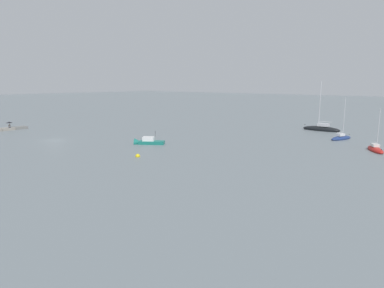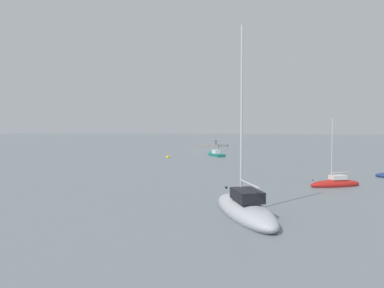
{
  "view_description": "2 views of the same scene",
  "coord_description": "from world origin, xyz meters",
  "px_view_note": "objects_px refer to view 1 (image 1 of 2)",
  "views": [
    {
      "loc": [
        30.19,
        57.91,
        10.35
      ],
      "look_at": [
        -0.68,
        31.8,
        2.99
      ],
      "focal_mm": 31.86,
      "sensor_mm": 36.0,
      "label": 1
    },
    {
      "loc": [
        -22.65,
        81.28,
        5.58
      ],
      "look_at": [
        -3.99,
        17.62,
        2.46
      ],
      "focal_mm": 31.75,
      "sensor_mm": 36.0,
      "label": 2
    }
  ],
  "objects_px": {
    "motorboat_teal_near": "(147,142)",
    "mooring_buoy_near": "(138,156)",
    "person_seated_grey_left": "(10,126)",
    "sailboat_red_mid": "(375,149)",
    "umbrella_open_black": "(9,122)",
    "sailboat_navy_outer": "(341,138)",
    "sailboat_black_near": "(321,129)"
  },
  "relations": [
    {
      "from": "person_seated_grey_left",
      "to": "sailboat_red_mid",
      "type": "height_order",
      "value": "sailboat_red_mid"
    },
    {
      "from": "person_seated_grey_left",
      "to": "umbrella_open_black",
      "type": "bearing_deg",
      "value": -99.0
    },
    {
      "from": "sailboat_navy_outer",
      "to": "mooring_buoy_near",
      "type": "xyz_separation_m",
      "value": [
        33.97,
        -17.11,
        -0.16
      ]
    },
    {
      "from": "sailboat_navy_outer",
      "to": "motorboat_teal_near",
      "type": "relative_size",
      "value": 1.56
    },
    {
      "from": "person_seated_grey_left",
      "to": "mooring_buoy_near",
      "type": "xyz_separation_m",
      "value": [
        -0.09,
        42.32,
        -0.71
      ]
    },
    {
      "from": "sailboat_black_near",
      "to": "motorboat_teal_near",
      "type": "xyz_separation_m",
      "value": [
        35.5,
        -16.77,
        -0.09
      ]
    },
    {
      "from": "umbrella_open_black",
      "to": "sailboat_red_mid",
      "type": "distance_m",
      "value": 71.86
    },
    {
      "from": "person_seated_grey_left",
      "to": "sailboat_black_near",
      "type": "bearing_deg",
      "value": 140.58
    },
    {
      "from": "umbrella_open_black",
      "to": "sailboat_black_near",
      "type": "bearing_deg",
      "value": 129.46
    },
    {
      "from": "person_seated_grey_left",
      "to": "sailboat_red_mid",
      "type": "bearing_deg",
      "value": 122.59
    },
    {
      "from": "sailboat_navy_outer",
      "to": "person_seated_grey_left",
      "type": "bearing_deg",
      "value": -133.79
    },
    {
      "from": "person_seated_grey_left",
      "to": "sailboat_navy_outer",
      "type": "xyz_separation_m",
      "value": [
        -34.06,
        59.43,
        -0.55
      ]
    },
    {
      "from": "sailboat_black_near",
      "to": "motorboat_teal_near",
      "type": "relative_size",
      "value": 2.19
    },
    {
      "from": "umbrella_open_black",
      "to": "motorboat_teal_near",
      "type": "distance_m",
      "value": 36.64
    },
    {
      "from": "motorboat_teal_near",
      "to": "mooring_buoy_near",
      "type": "relative_size",
      "value": 7.66
    },
    {
      "from": "mooring_buoy_near",
      "to": "motorboat_teal_near",
      "type": "bearing_deg",
      "value": -139.46
    },
    {
      "from": "sailboat_navy_outer",
      "to": "mooring_buoy_near",
      "type": "distance_m",
      "value": 38.04
    },
    {
      "from": "sailboat_black_near",
      "to": "mooring_buoy_near",
      "type": "distance_m",
      "value": 44.38
    },
    {
      "from": "person_seated_grey_left",
      "to": "umbrella_open_black",
      "type": "relative_size",
      "value": 0.53
    },
    {
      "from": "umbrella_open_black",
      "to": "sailboat_navy_outer",
      "type": "bearing_deg",
      "value": 119.78
    },
    {
      "from": "sailboat_black_near",
      "to": "person_seated_grey_left",
      "type": "bearing_deg",
      "value": 129.56
    },
    {
      "from": "motorboat_teal_near",
      "to": "mooring_buoy_near",
      "type": "xyz_separation_m",
      "value": [
        7.69,
        6.58,
        -0.19
      ]
    },
    {
      "from": "umbrella_open_black",
      "to": "sailboat_red_mid",
      "type": "bearing_deg",
      "value": 111.47
    },
    {
      "from": "person_seated_grey_left",
      "to": "sailboat_red_mid",
      "type": "relative_size",
      "value": 0.11
    },
    {
      "from": "sailboat_black_near",
      "to": "mooring_buoy_near",
      "type": "relative_size",
      "value": 16.77
    },
    {
      "from": "umbrella_open_black",
      "to": "sailboat_navy_outer",
      "type": "relative_size",
      "value": 0.18
    },
    {
      "from": "sailboat_black_near",
      "to": "sailboat_red_mid",
      "type": "relative_size",
      "value": 1.64
    },
    {
      "from": "person_seated_grey_left",
      "to": "motorboat_teal_near",
      "type": "xyz_separation_m",
      "value": [
        -7.78,
        35.74,
        -0.52
      ]
    },
    {
      "from": "sailboat_black_near",
      "to": "sailboat_red_mid",
      "type": "height_order",
      "value": "sailboat_black_near"
    },
    {
      "from": "sailboat_black_near",
      "to": "sailboat_navy_outer",
      "type": "bearing_deg",
      "value": -143.06
    },
    {
      "from": "sailboat_red_mid",
      "to": "sailboat_black_near",
      "type": "bearing_deg",
      "value": -80.05
    },
    {
      "from": "sailboat_red_mid",
      "to": "mooring_buoy_near",
      "type": "height_order",
      "value": "sailboat_red_mid"
    }
  ]
}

